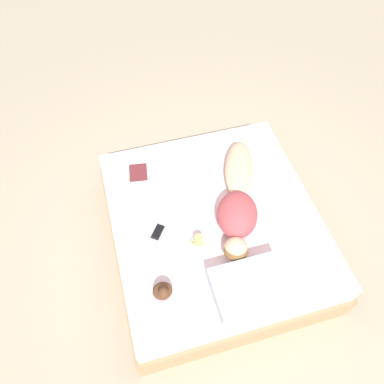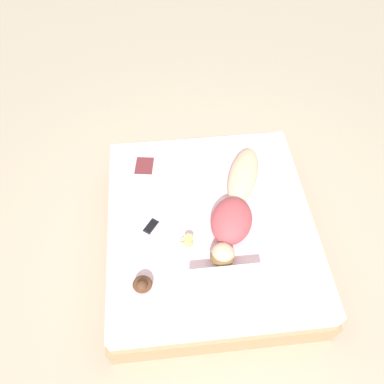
# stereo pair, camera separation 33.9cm
# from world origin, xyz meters

# --- Properties ---
(ground_plane) EXTENTS (12.00, 12.00, 0.00)m
(ground_plane) POSITION_xyz_m (0.00, 0.00, 0.00)
(ground_plane) COLOR #B7A88E
(bed) EXTENTS (1.85, 2.01, 0.52)m
(bed) POSITION_xyz_m (0.00, 0.00, 0.26)
(bed) COLOR tan
(bed) RESTS_ON ground_plane
(person) EXTENTS (0.69, 1.30, 0.23)m
(person) POSITION_xyz_m (-0.21, -0.02, 0.62)
(person) COLOR #DBB28E
(person) RESTS_ON bed
(open_magazine) EXTENTS (0.56, 0.38, 0.01)m
(open_magazine) POSITION_xyz_m (0.44, -0.64, 0.53)
(open_magazine) COLOR silver
(open_magazine) RESTS_ON bed
(coffee_mug) EXTENTS (0.11, 0.08, 0.10)m
(coffee_mug) POSITION_xyz_m (0.22, 0.23, 0.57)
(coffee_mug) COLOR tan
(coffee_mug) RESTS_ON bed
(cell_phone) EXTENTS (0.15, 0.16, 0.01)m
(cell_phone) POSITION_xyz_m (0.52, 0.03, 0.53)
(cell_phone) COLOR black
(cell_phone) RESTS_ON bed
(plush_toy) EXTENTS (0.15, 0.16, 0.20)m
(plush_toy) POSITION_xyz_m (0.60, 0.58, 0.60)
(plush_toy) COLOR brown
(plush_toy) RESTS_ON bed
(pillow) EXTENTS (0.58, 0.41, 0.15)m
(pillow) POSITION_xyz_m (-0.04, 0.73, 0.60)
(pillow) COLOR silver
(pillow) RESTS_ON bed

